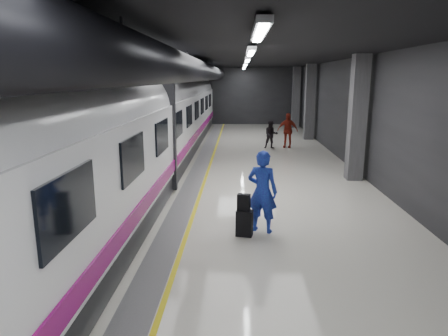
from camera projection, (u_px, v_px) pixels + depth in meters
ground at (230, 193)px, 13.07m from camera, size 40.00×40.00×0.00m
platform_hall at (222, 82)px, 13.24m from camera, size 10.02×40.02×4.51m
train at (128, 130)px, 12.73m from camera, size 3.05×38.00×4.05m
traveler_main at (262, 192)px, 9.59m from camera, size 0.86×0.70×2.02m
suitcase_main at (244, 223)px, 9.46m from camera, size 0.43×0.31×0.63m
shoulder_bag at (244, 202)px, 9.37m from camera, size 0.33×0.23×0.40m
traveler_far_a at (271, 134)px, 21.16m from camera, size 0.77×0.62×1.50m
traveler_far_b at (288, 130)px, 21.44m from camera, size 1.17×0.75×1.86m
suitcase_far at (271, 133)px, 25.80m from camera, size 0.34×0.25×0.45m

